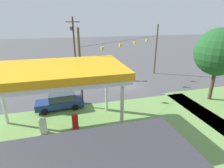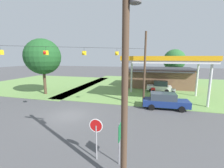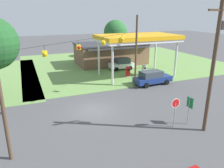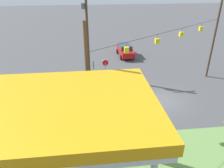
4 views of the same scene
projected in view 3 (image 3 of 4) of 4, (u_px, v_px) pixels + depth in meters
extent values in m
plane|color=#4C4C4F|center=(94.00, 110.00, 21.10)|extent=(160.00, 160.00, 0.00)
cube|color=#6B934C|center=(122.00, 62.00, 41.74)|extent=(36.00, 28.00, 0.04)
cube|color=silver|center=(137.00, 40.00, 31.15)|extent=(11.10, 6.49, 0.35)
cube|color=orange|center=(137.00, 37.00, 31.01)|extent=(11.30, 6.69, 0.55)
cylinder|color=silver|center=(112.00, 66.00, 27.87)|extent=(0.28, 0.28, 5.15)
cylinder|color=silver|center=(176.00, 60.00, 31.47)|extent=(0.28, 0.28, 5.15)
cylinder|color=silver|center=(99.00, 58.00, 32.52)|extent=(0.28, 0.28, 5.15)
cylinder|color=silver|center=(155.00, 54.00, 36.12)|extent=(0.28, 0.28, 5.15)
cube|color=brown|center=(111.00, 54.00, 40.37)|extent=(12.30, 6.88, 3.59)
cube|color=#333338|center=(111.00, 44.00, 39.78)|extent=(12.60, 7.18, 0.24)
cube|color=#333338|center=(119.00, 48.00, 36.56)|extent=(11.07, 0.70, 0.20)
cube|color=gray|center=(128.00, 76.00, 32.27)|extent=(0.71, 0.56, 0.12)
cube|color=red|center=(128.00, 71.00, 32.04)|extent=(0.55, 0.40, 1.39)
cube|color=black|center=(129.00, 70.00, 31.76)|extent=(0.39, 0.03, 0.24)
cube|color=gray|center=(144.00, 75.00, 33.27)|extent=(0.71, 0.56, 0.12)
cube|color=silver|center=(144.00, 70.00, 33.04)|extent=(0.55, 0.40, 1.39)
cube|color=black|center=(145.00, 68.00, 32.76)|extent=(0.39, 0.03, 0.24)
cube|color=navy|center=(153.00, 79.00, 28.65)|extent=(5.22, 2.11, 0.72)
cube|color=#333D47|center=(151.00, 74.00, 28.29)|extent=(2.90, 1.84, 0.79)
cylinder|color=black|center=(158.00, 79.00, 30.22)|extent=(0.69, 0.25, 0.68)
cylinder|color=black|center=(167.00, 82.00, 28.60)|extent=(0.69, 0.25, 0.68)
cylinder|color=black|center=(138.00, 81.00, 28.93)|extent=(0.69, 0.25, 0.68)
cylinder|color=black|center=(146.00, 86.00, 27.30)|extent=(0.69, 0.25, 0.68)
cube|color=white|center=(121.00, 65.00, 36.36)|extent=(4.06, 1.94, 0.74)
cube|color=#333D47|center=(123.00, 61.00, 36.20)|extent=(2.25, 1.75, 0.83)
cylinder|color=black|center=(116.00, 69.00, 35.20)|extent=(0.68, 0.23, 0.68)
cylinder|color=black|center=(112.00, 67.00, 36.88)|extent=(0.68, 0.23, 0.68)
cylinder|color=black|center=(130.00, 68.00, 36.06)|extent=(0.68, 0.23, 0.68)
cylinder|color=black|center=(126.00, 66.00, 37.74)|extent=(0.68, 0.23, 0.68)
cylinder|color=#99999E|center=(175.00, 115.00, 17.78)|extent=(0.08, 0.08, 2.10)
cylinder|color=white|center=(176.00, 103.00, 17.45)|extent=(0.80, 0.03, 0.80)
cylinder|color=red|center=(176.00, 103.00, 17.45)|extent=(0.70, 0.03, 0.70)
cylinder|color=gray|center=(189.00, 111.00, 18.16)|extent=(0.07, 0.07, 2.40)
cube|color=#146B33|center=(190.00, 103.00, 17.95)|extent=(0.04, 0.70, 0.90)
cylinder|color=#4C3828|center=(212.00, 70.00, 15.99)|extent=(0.28, 0.28, 9.96)
cube|color=#4C3828|center=(221.00, 10.00, 14.70)|extent=(2.20, 0.14, 0.14)
cylinder|color=#59595B|center=(223.00, 25.00, 15.14)|extent=(0.44, 0.44, 0.60)
cylinder|color=#4C3828|center=(1.00, 95.00, 12.73)|extent=(0.24, 0.24, 8.80)
cylinder|color=#4C3828|center=(136.00, 52.00, 26.76)|extent=(0.24, 0.24, 8.80)
cylinder|color=black|center=(92.00, 38.00, 18.99)|extent=(14.39, 10.02, 0.02)
cylinder|color=black|center=(44.00, 48.00, 14.83)|extent=(0.02, 0.02, 0.35)
cube|color=yellow|center=(45.00, 54.00, 14.95)|extent=(0.32, 0.32, 0.40)
sphere|color=yellow|center=(45.00, 54.00, 14.80)|extent=(0.28, 0.28, 0.28)
cylinder|color=black|center=(78.00, 43.00, 17.64)|extent=(0.02, 0.02, 0.35)
cube|color=yellow|center=(79.00, 47.00, 17.75)|extent=(0.32, 0.32, 0.40)
sphere|color=red|center=(79.00, 48.00, 17.60)|extent=(0.28, 0.28, 0.28)
cylinder|color=black|center=(103.00, 39.00, 20.44)|extent=(0.02, 0.02, 0.35)
cube|color=yellow|center=(103.00, 43.00, 20.56)|extent=(0.32, 0.32, 0.40)
sphere|color=yellow|center=(104.00, 43.00, 20.41)|extent=(0.28, 0.28, 0.28)
cylinder|color=black|center=(122.00, 36.00, 23.25)|extent=(0.02, 0.02, 0.35)
cube|color=yellow|center=(122.00, 39.00, 23.36)|extent=(0.32, 0.32, 0.40)
sphere|color=yellow|center=(123.00, 39.00, 23.21)|extent=(0.28, 0.28, 0.28)
cylinder|color=#4C3828|center=(115.00, 49.00, 46.67)|extent=(0.44, 0.44, 3.30)
sphere|color=#28602D|center=(116.00, 32.00, 45.56)|extent=(4.91, 4.91, 4.91)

